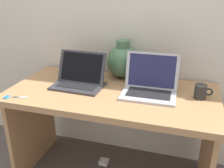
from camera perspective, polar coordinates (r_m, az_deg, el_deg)
The scene contains 9 objects.
back_wall at distance 1.91m, azimuth 3.43°, elevation 16.79°, with size 4.40×0.04×2.40m, color beige.
desk at distance 1.75m, azimuth -0.00°, elevation -6.22°, with size 1.37×0.69×0.70m.
laptop_left at distance 1.76m, azimuth -7.28°, elevation 1.53°, with size 0.35×0.25×0.22m.
laptop_right at distance 1.65m, azimuth 8.56°, elevation 0.11°, with size 0.35×0.27×0.25m.
green_vase at distance 1.89m, azimuth 2.47°, elevation 5.22°, with size 0.24×0.24×0.28m.
coffee_mug at distance 1.65m, azimuth 19.32°, elevation -1.64°, with size 0.11×0.07×0.09m.
pen_cup at distance 2.01m, azimuth -9.27°, elevation 4.13°, with size 0.07×0.07×0.19m.
scissors at distance 1.70m, azimuth -21.75°, elevation -2.76°, with size 0.15×0.08×0.01m.
power_brick at distance 2.16m, azimuth -1.84°, elevation -17.06°, with size 0.07×0.07×0.03m, color white.
Camera 1 is at (0.44, -1.47, 1.38)m, focal length 40.69 mm.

